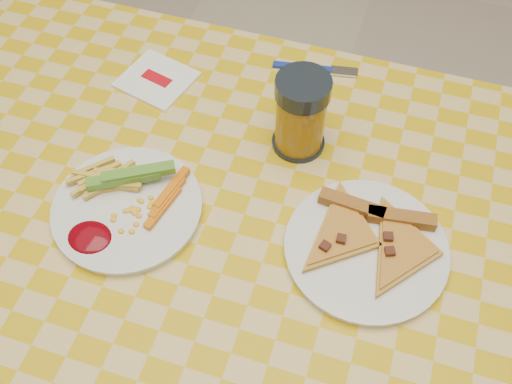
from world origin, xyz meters
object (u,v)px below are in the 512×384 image
plate_left (128,209)px  drink_glass (301,115)px  table (238,257)px  plate_right (366,250)px

plate_left → drink_glass: drink_glass is taller
table → plate_right: plate_right is taller
plate_right → plate_left: bearing=-173.5°
plate_left → plate_right: size_ratio=0.96×
plate_right → drink_glass: size_ratio=1.65×
plate_right → drink_glass: drink_glass is taller
table → plate_right: 0.21m
plate_left → drink_glass: 0.31m
plate_right → drink_glass: 0.23m
table → plate_left: size_ratio=5.68×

